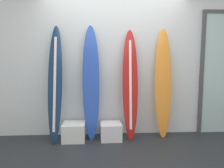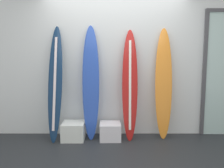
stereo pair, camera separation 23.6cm
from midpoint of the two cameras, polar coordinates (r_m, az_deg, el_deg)
The scene contains 8 objects.
ground at distance 3.21m, azimuth 3.44°, elevation -20.00°, with size 8.00×8.00×0.04m, color #24272A.
wall_back at distance 4.15m, azimuth 2.56°, elevation 6.56°, with size 7.20×0.20×2.80m, color silver.
surfboard_navy at distance 3.90m, azimuth -12.39°, elevation 0.19°, with size 0.26×0.50×1.96m.
surfboard_cobalt at distance 3.89m, azimuth -3.54°, elevation 0.39°, with size 0.30×0.33×1.97m.
surfboard_crimson at distance 3.89m, azimuth 6.43°, elevation -0.35°, with size 0.28×0.42×1.90m.
surfboard_sunset at distance 4.04m, azimuth 14.71°, elevation -0.11°, with size 0.31×0.30×1.93m.
display_block_left at distance 3.98m, azimuth 1.43°, elevation -11.89°, with size 0.37×0.37×0.29m.
display_block_center at distance 4.01m, azimuth -7.89°, elevation -11.72°, with size 0.38×0.38×0.30m.
Camera 2 is at (-0.06, -2.85, 1.45)m, focal length 36.09 mm.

